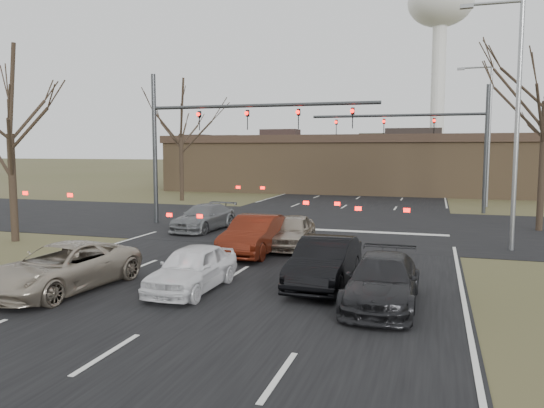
% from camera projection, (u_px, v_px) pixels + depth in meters
% --- Properties ---
extents(ground, '(360.00, 360.00, 0.00)m').
position_uv_depth(ground, '(196.00, 300.00, 14.15)').
color(ground, '#474826').
rests_on(ground, ground).
extents(road_main, '(14.00, 300.00, 0.02)m').
position_uv_depth(road_main, '(388.00, 179.00, 71.18)').
color(road_main, black).
rests_on(road_main, ground).
extents(road_cross, '(200.00, 14.00, 0.02)m').
position_uv_depth(road_cross, '(316.00, 224.00, 28.41)').
color(road_cross, black).
rests_on(road_cross, ground).
extents(building, '(42.40, 10.40, 5.30)m').
position_uv_depth(building, '(391.00, 164.00, 49.41)').
color(building, brown).
rests_on(building, ground).
extents(water_tower, '(15.00, 15.00, 44.50)m').
position_uv_depth(water_tower, '(440.00, 13.00, 122.81)').
color(water_tower, silver).
rests_on(water_tower, ground).
extents(mast_arm_near, '(12.12, 0.24, 8.00)m').
position_uv_depth(mast_arm_near, '(210.00, 129.00, 27.52)').
color(mast_arm_near, '#383A3D').
rests_on(mast_arm_near, ground).
extents(mast_arm_far, '(11.12, 0.24, 8.00)m').
position_uv_depth(mast_arm_far, '(439.00, 133.00, 33.68)').
color(mast_arm_far, '#383A3D').
rests_on(mast_arm_far, ground).
extents(streetlight_right_near, '(2.34, 0.25, 10.00)m').
position_uv_depth(streetlight_right_near, '(513.00, 108.00, 20.50)').
color(streetlight_right_near, gray).
rests_on(streetlight_right_near, ground).
extents(streetlight_right_far, '(2.34, 0.25, 10.00)m').
position_uv_depth(streetlight_right_far, '(487.00, 126.00, 36.51)').
color(streetlight_right_far, gray).
rests_on(streetlight_right_far, ground).
extents(tree_left_near, '(5.10, 5.10, 8.50)m').
position_uv_depth(tree_left_near, '(8.00, 89.00, 22.55)').
color(tree_left_near, black).
rests_on(tree_left_near, ground).
extents(tree_left_far, '(5.70, 5.70, 9.50)m').
position_uv_depth(tree_left_far, '(180.00, 106.00, 40.97)').
color(tree_left_far, black).
rests_on(tree_left_far, ground).
extents(car_silver_suv, '(2.73, 5.03, 1.34)m').
position_uv_depth(car_silver_suv, '(63.00, 267.00, 15.02)').
color(car_silver_suv, '#A29683').
rests_on(car_silver_suv, ground).
extents(car_white_sedan, '(1.57, 3.81, 1.29)m').
position_uv_depth(car_white_sedan, '(192.00, 268.00, 15.05)').
color(car_white_sedan, white).
rests_on(car_white_sedan, ground).
extents(car_black_hatch, '(1.60, 4.33, 1.42)m').
position_uv_depth(car_black_hatch, '(325.00, 262.00, 15.54)').
color(car_black_hatch, black).
rests_on(car_black_hatch, ground).
extents(car_charcoal_sedan, '(1.80, 4.38, 1.27)m').
position_uv_depth(car_charcoal_sedan, '(382.00, 281.00, 13.61)').
color(car_charcoal_sedan, black).
rests_on(car_charcoal_sedan, ground).
extents(car_grey_ahead, '(2.18, 4.56, 1.28)m').
position_uv_depth(car_grey_ahead, '(204.00, 217.00, 26.26)').
color(car_grey_ahead, slate).
rests_on(car_grey_ahead, ground).
extents(car_red_ahead, '(1.62, 4.50, 1.48)m').
position_uv_depth(car_red_ahead, '(255.00, 235.00, 20.27)').
color(car_red_ahead, '#4C160A').
rests_on(car_red_ahead, ground).
extents(car_silver_ahead, '(1.86, 4.09, 1.36)m').
position_uv_depth(car_silver_ahead, '(291.00, 232.00, 21.50)').
color(car_silver_ahead, gray).
rests_on(car_silver_ahead, ground).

